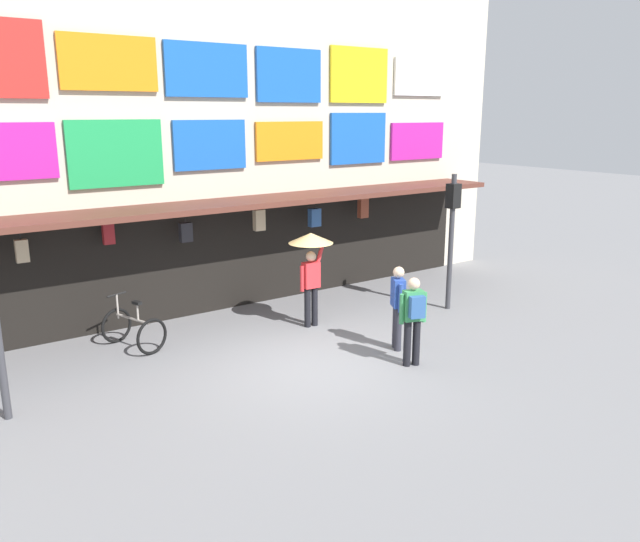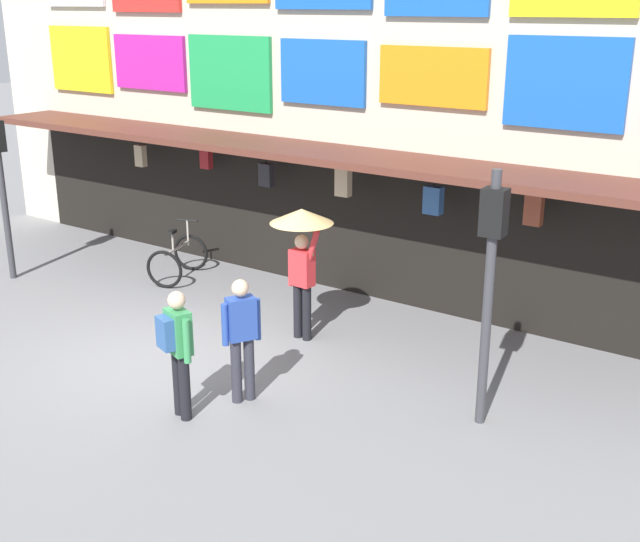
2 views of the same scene
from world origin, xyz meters
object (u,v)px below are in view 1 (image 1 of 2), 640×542
pedestrian_in_black (413,315)px  pedestrian_in_purple (398,303)px  pedestrian_with_umbrella (311,253)px  traffic_light_far (452,220)px  bicycle_parked (134,329)px

pedestrian_in_black → pedestrian_in_purple: (0.35, 0.80, -0.04)m
pedestrian_in_black → pedestrian_with_umbrella: (-0.25, 2.92, 0.66)m
pedestrian_in_black → pedestrian_in_purple: bearing=66.5°
pedestrian_in_purple → traffic_light_far: bearing=24.6°
bicycle_parked → pedestrian_in_black: size_ratio=0.79×
pedestrian_in_black → pedestrian_with_umbrella: bearing=94.9°
traffic_light_far → bicycle_parked: traffic_light_far is taller
bicycle_parked → pedestrian_in_purple: (4.22, -3.06, 0.55)m
pedestrian_with_umbrella → bicycle_parked: bearing=165.4°
pedestrian_in_black → pedestrian_in_purple: 0.88m
bicycle_parked → traffic_light_far: bearing=-14.3°
pedestrian_with_umbrella → pedestrian_in_purple: bearing=-74.1°
pedestrian_with_umbrella → traffic_light_far: bearing=-13.9°
traffic_light_far → bicycle_parked: bearing=165.7°
bicycle_parked → pedestrian_with_umbrella: 3.95m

